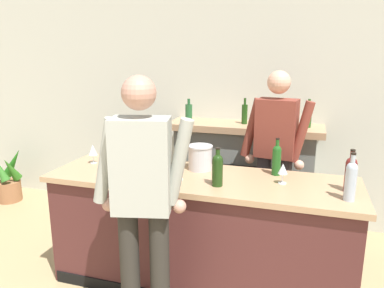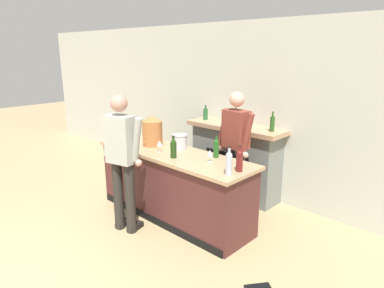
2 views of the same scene
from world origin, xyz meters
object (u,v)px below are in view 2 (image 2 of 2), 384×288
wine_glass_front_right (160,144)px  wine_glass_by_dispenser (132,131)px  copper_dispenser (152,130)px  wine_bottle_burgundy_dark (240,160)px  potted_plant_corner (115,145)px  person_customer (122,158)px  wine_bottle_port_short (173,148)px  fireplace_stone (235,160)px  wine_bottle_rose_blush (216,147)px  person_bartender (235,148)px  wine_bottle_riesling_slim (229,162)px  wine_glass_front_left (210,154)px  ice_bucket_steel (180,142)px

wine_glass_front_right → wine_glass_by_dispenser: wine_glass_by_dispenser is taller
copper_dispenser → wine_bottle_burgundy_dark: copper_dispenser is taller
potted_plant_corner → wine_glass_by_dispenser: 2.25m
person_customer → wine_bottle_burgundy_dark: 1.47m
wine_bottle_port_short → wine_bottle_burgundy_dark: size_ratio=0.95×
person_customer → wine_glass_by_dispenser: size_ratio=10.57×
fireplace_stone → wine_bottle_rose_blush: (0.42, -1.00, 0.49)m
person_bartender → wine_bottle_riesling_slim: size_ratio=5.33×
person_customer → wine_bottle_riesling_slim: size_ratio=5.42×
wine_glass_front_left → person_customer: bearing=-137.6°
wine_bottle_port_short → wine_glass_front_right: size_ratio=1.76×
wine_bottle_burgundy_dark → wine_bottle_rose_blush: 0.58m
wine_bottle_port_short → potted_plant_corner: bearing=159.4°
person_bartender → fireplace_stone: bearing=125.6°
wine_bottle_rose_blush → wine_glass_by_dispenser: size_ratio=1.80×
wine_bottle_burgundy_dark → wine_glass_front_left: wine_bottle_burgundy_dark is taller
person_bartender → wine_bottle_riesling_slim: (0.57, -0.88, 0.12)m
wine_bottle_burgundy_dark → wine_glass_front_right: 1.25m
wine_bottle_rose_blush → copper_dispenser: bearing=-170.6°
person_customer → person_bartender: person_customer is taller
wine_bottle_port_short → wine_bottle_rose_blush: (0.40, 0.39, 0.00)m
wine_bottle_burgundy_dark → wine_bottle_port_short: bearing=-169.9°
person_customer → wine_bottle_rose_blush: size_ratio=5.89×
person_customer → wine_glass_front_left: bearing=42.4°
person_customer → copper_dispenser: bearing=112.5°
wine_glass_front_left → wine_glass_by_dispenser: 1.65m
copper_dispenser → wine_bottle_burgundy_dark: (1.60, -0.05, -0.08)m
wine_glass_front_right → wine_bottle_port_short: bearing=-7.5°
fireplace_stone → wine_bottle_riesling_slim: size_ratio=4.96×
wine_bottle_rose_blush → wine_glass_front_left: size_ratio=1.95×
fireplace_stone → potted_plant_corner: 3.09m
potted_plant_corner → wine_bottle_rose_blush: wine_bottle_rose_blush is taller
wine_bottle_burgundy_dark → wine_bottle_rose_blush: wine_bottle_burgundy_dark is taller
potted_plant_corner → ice_bucket_steel: 3.08m
person_bartender → wine_glass_front_right: person_bartender is taller
potted_plant_corner → wine_bottle_port_short: (3.10, -1.16, 0.79)m
person_customer → ice_bucket_steel: bearing=82.1°
wine_bottle_rose_blush → wine_glass_front_right: size_ratio=1.83×
wine_bottle_burgundy_dark → wine_glass_front_left: size_ratio=1.98×
ice_bucket_steel → wine_bottle_port_short: size_ratio=0.72×
potted_plant_corner → wine_glass_by_dispenser: size_ratio=4.36×
fireplace_stone → wine_bottle_rose_blush: 1.19m
wine_glass_front_left → wine_bottle_burgundy_dark: bearing=-3.3°
person_bartender → wine_bottle_port_short: bearing=-111.6°
wine_glass_front_right → potted_plant_corner: bearing=158.0°
potted_plant_corner → person_customer: (2.74, -1.71, 0.70)m
wine_bottle_rose_blush → wine_glass_by_dispenser: (-1.59, -0.15, -0.02)m
wine_bottle_port_short → wine_bottle_burgundy_dark: 0.94m
copper_dispenser → wine_bottle_riesling_slim: copper_dispenser is taller
fireplace_stone → wine_glass_by_dispenser: (-1.17, -1.15, 0.48)m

